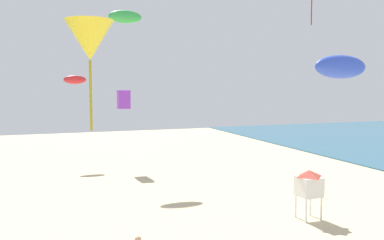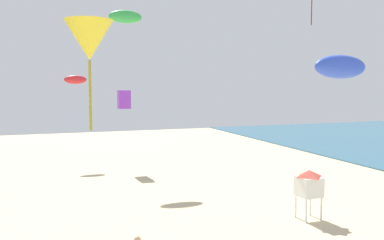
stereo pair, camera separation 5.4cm
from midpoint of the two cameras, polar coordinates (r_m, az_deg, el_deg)
lifeguard_stand at (r=22.12m, az=15.75°, el=-8.46°), size 1.10×1.10×2.55m
kite_yellow_delta at (r=15.41m, az=-14.03°, el=10.60°), size 1.73×1.73×3.94m
kite_red_parafoil at (r=38.06m, az=-15.88°, el=5.37°), size 1.95×0.54×0.76m
kite_blue_parafoil at (r=18.88m, az=19.72°, el=6.90°), size 2.59×0.72×1.01m
kite_green_parafoil at (r=33.42m, az=-9.25°, el=13.87°), size 2.58×0.72×1.01m
kite_purple_box at (r=34.51m, az=-9.45°, el=2.82°), size 0.96×0.96×1.51m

